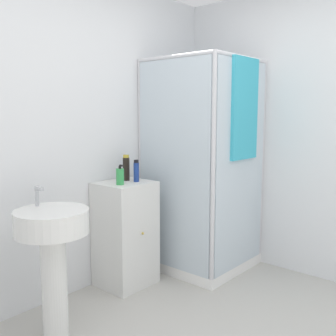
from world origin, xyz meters
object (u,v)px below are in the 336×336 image
sink (53,244)px  soap_dispenser (120,176)px  shampoo_bottle_tall_black (126,168)px  shampoo_bottle_blue (136,171)px

sink → soap_dispenser: 0.82m
shampoo_bottle_tall_black → shampoo_bottle_blue: shampoo_bottle_tall_black is taller
shampoo_bottle_tall_black → shampoo_bottle_blue: bearing=-83.9°
shampoo_bottle_tall_black → shampoo_bottle_blue: (0.01, -0.11, -0.02)m
sink → shampoo_bottle_blue: 0.99m
sink → soap_dispenser: soap_dispenser is taller
shampoo_bottle_blue → sink: bearing=-169.4°
soap_dispenser → shampoo_bottle_tall_black: shampoo_bottle_tall_black is taller
sink → shampoo_bottle_tall_black: shampoo_bottle_tall_black is taller
sink → shampoo_bottle_tall_black: (0.90, 0.28, 0.37)m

